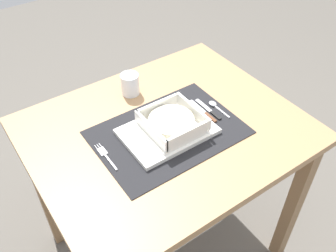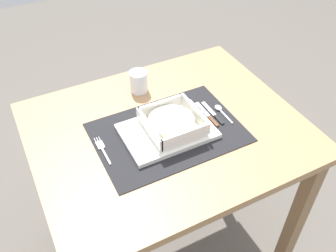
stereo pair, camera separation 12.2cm
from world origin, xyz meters
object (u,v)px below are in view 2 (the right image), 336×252
at_px(porridge_bowl, 173,123).
at_px(spoon, 219,109).
at_px(fork, 102,148).
at_px(drinking_glass, 139,82).
at_px(butter_knife, 214,114).
at_px(bread_knife, 208,116).
at_px(dining_table, 167,151).

bearing_deg(porridge_bowl, spoon, 6.61).
bearing_deg(fork, drinking_glass, 43.57).
bearing_deg(butter_knife, porridge_bowl, -179.36).
height_order(porridge_bowl, butter_knife, porridge_bowl).
bearing_deg(fork, butter_knife, -4.64).
distance_m(spoon, drinking_glass, 0.32).
height_order(bread_knife, drinking_glass, drinking_glass).
relative_size(dining_table, bread_knife, 6.35).
bearing_deg(spoon, fork, 177.17).
height_order(dining_table, butter_knife, butter_knife).
bearing_deg(bread_knife, porridge_bowl, -173.23).
distance_m(dining_table, butter_knife, 0.21).
bearing_deg(porridge_bowl, butter_knife, 3.25).
bearing_deg(drinking_glass, butter_knife, -55.71).
bearing_deg(spoon, drinking_glass, 128.67).
height_order(dining_table, bread_knife, bread_knife).
bearing_deg(drinking_glass, bread_knife, -58.90).
bearing_deg(porridge_bowl, dining_table, 98.73).
relative_size(dining_table, butter_knife, 6.77).
bearing_deg(spoon, dining_table, 176.31).
xyz_separation_m(fork, bread_knife, (0.38, -0.02, 0.00)).
relative_size(spoon, bread_knife, 0.77).
distance_m(dining_table, spoon, 0.24).
relative_size(porridge_bowl, spoon, 1.63).
height_order(butter_knife, drinking_glass, drinking_glass).
xyz_separation_m(spoon, butter_knife, (-0.03, -0.01, -0.00)).
bearing_deg(butter_knife, drinking_glass, 121.68).
bearing_deg(bread_knife, drinking_glass, 123.08).
bearing_deg(dining_table, porridge_bowl, -81.27).
bearing_deg(bread_knife, dining_table, 175.24).
bearing_deg(porridge_bowl, bread_knife, 4.79).
xyz_separation_m(porridge_bowl, spoon, (0.20, 0.02, -0.03)).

